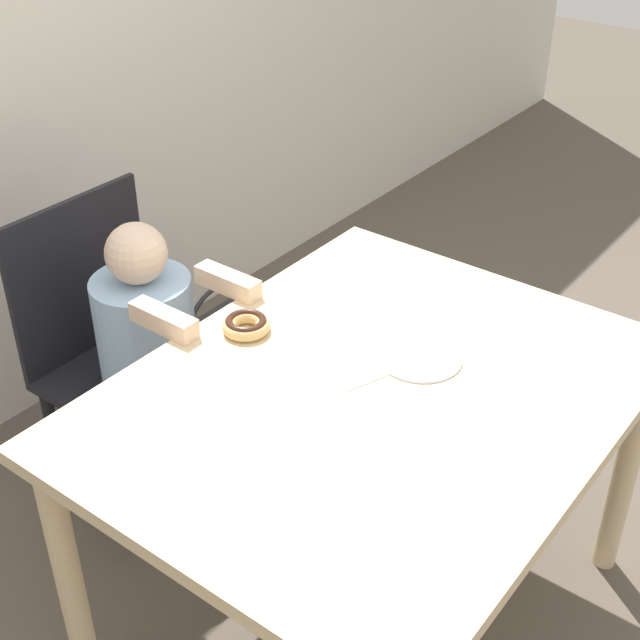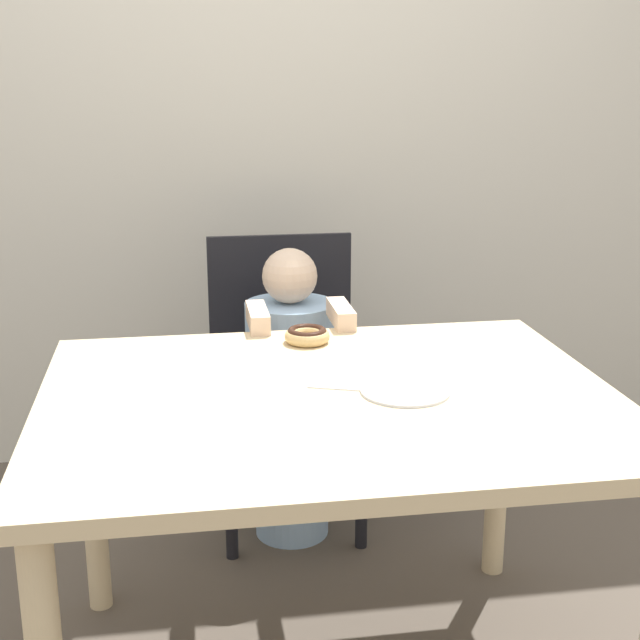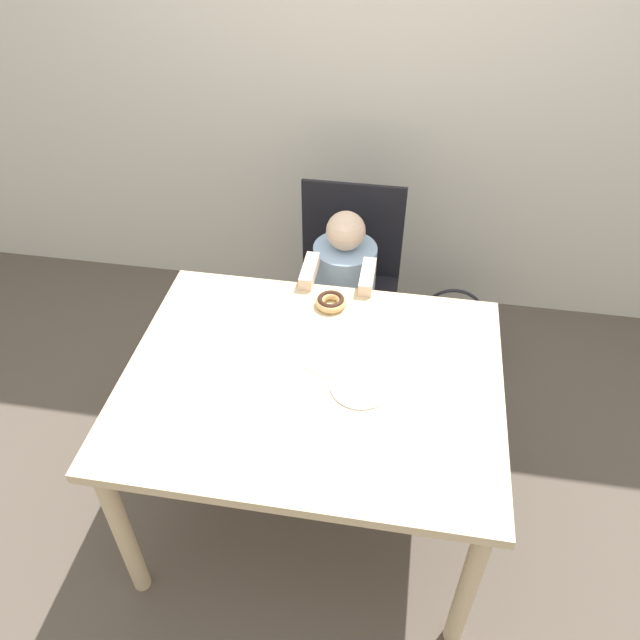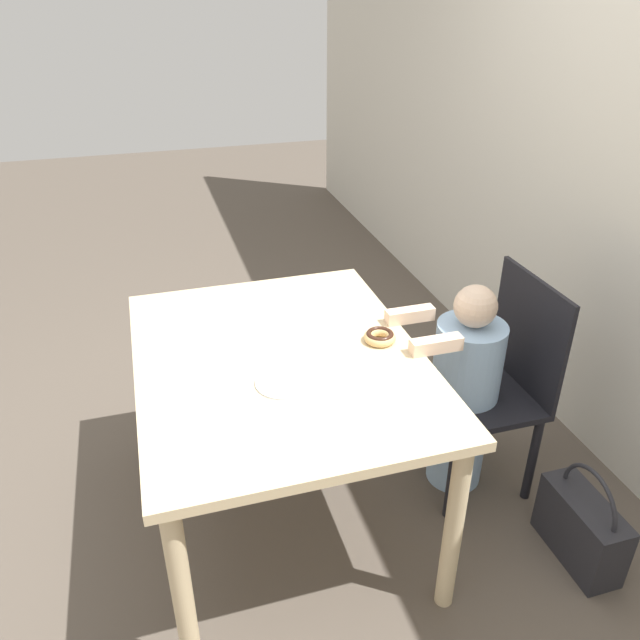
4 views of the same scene
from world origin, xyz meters
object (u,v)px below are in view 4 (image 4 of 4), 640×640
at_px(chair, 492,382).
at_px(donut, 380,336).
at_px(child_figure, 463,391).
at_px(handbag, 581,527).

bearing_deg(chair, donut, -90.40).
height_order(child_figure, donut, child_figure).
relative_size(chair, child_figure, 0.99).
relative_size(child_figure, donut, 7.91).
distance_m(child_figure, donut, 0.48).
distance_m(donut, handbag, 0.99).
relative_size(child_figure, handbag, 2.26).
bearing_deg(donut, chair, 89.60).
distance_m(chair, donut, 0.57).
relative_size(donut, handbag, 0.29).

